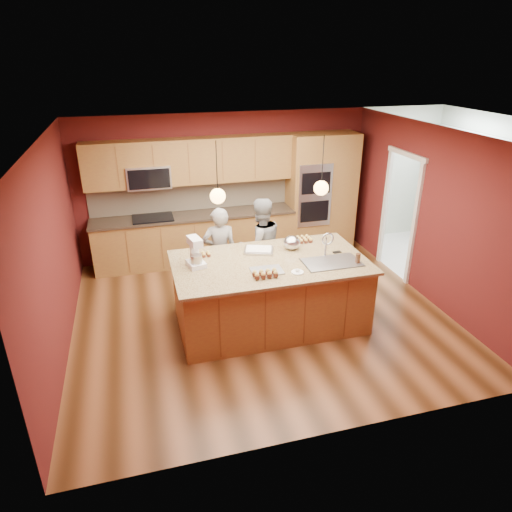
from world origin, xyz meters
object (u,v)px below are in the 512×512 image
object	(u,v)px
island	(271,292)
person_left	(220,253)
stand_mixer	(195,254)
person_right	(260,246)
mixing_bowl	(292,243)

from	to	relation	value
island	person_left	size ratio (longest dim) A/B	1.80
person_left	stand_mixer	bearing A→B (deg)	64.47
island	person_left	world-z (taller)	person_left
stand_mixer	person_right	bearing A→B (deg)	25.12
person_right	mixing_bowl	xyz separation A→B (m)	(0.29, -0.69, 0.30)
island	stand_mixer	distance (m)	1.24
island	stand_mixer	bearing A→B (deg)	172.58
person_left	mixing_bowl	size ratio (longest dim) A/B	5.95
island	person_right	bearing A→B (deg)	82.71
island	person_right	distance (m)	1.06
island	person_right	world-z (taller)	person_right
person_left	person_right	xyz separation A→B (m)	(0.67, 0.00, 0.05)
person_left	stand_mixer	xyz separation A→B (m)	(-0.50, -0.88, 0.42)
island	mixing_bowl	bearing A→B (deg)	37.99
island	stand_mixer	size ratio (longest dim) A/B	6.66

